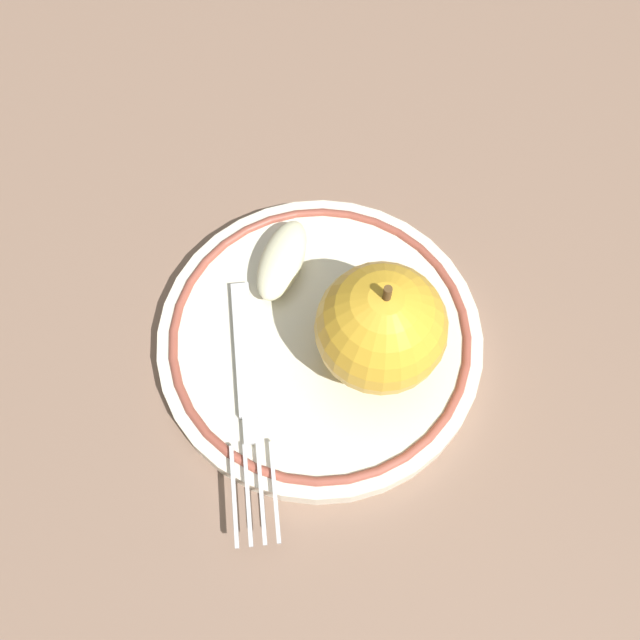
{
  "coord_description": "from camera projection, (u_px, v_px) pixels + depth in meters",
  "views": [
    {
      "loc": [
        -0.13,
        0.15,
        0.44
      ],
      "look_at": [
        0.01,
        0.02,
        0.04
      ],
      "focal_mm": 40.0,
      "sensor_mm": 36.0,
      "label": 1
    }
  ],
  "objects": [
    {
      "name": "fork",
      "position": [
        248.0,
        397.0,
        0.45
      ],
      "size": [
        0.15,
        0.12,
        0.0
      ],
      "rotation": [
        0.0,
        0.0,
        2.49
      ],
      "color": "silver",
      "rests_on": "plate"
    },
    {
      "name": "ground_plane",
      "position": [
        343.0,
        336.0,
        0.49
      ],
      "size": [
        2.0,
        2.0,
        0.0
      ],
      "primitive_type": "plane",
      "color": "#886855"
    },
    {
      "name": "apple_slice_front",
      "position": [
        280.0,
        262.0,
        0.48
      ],
      "size": [
        0.06,
        0.07,
        0.02
      ],
      "primitive_type": "ellipsoid",
      "rotation": [
        0.0,
        0.0,
        5.21
      ],
      "color": "#F2EDC1",
      "rests_on": "plate"
    },
    {
      "name": "apple_red_whole",
      "position": [
        382.0,
        328.0,
        0.42
      ],
      "size": [
        0.08,
        0.08,
        0.09
      ],
      "color": "gold",
      "rests_on": "plate"
    },
    {
      "name": "plate",
      "position": [
        320.0,
        339.0,
        0.47
      ],
      "size": [
        0.21,
        0.21,
        0.02
      ],
      "color": "silver",
      "rests_on": "ground_plane"
    }
  ]
}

